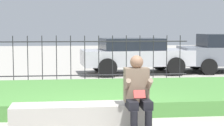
{
  "coord_description": "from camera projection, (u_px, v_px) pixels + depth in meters",
  "views": [
    {
      "loc": [
        -0.5,
        -5.98,
        1.66
      ],
      "look_at": [
        0.57,
        2.97,
        0.83
      ],
      "focal_mm": 60.0,
      "sensor_mm": 36.0,
      "label": 1
    }
  ],
  "objects": [
    {
      "name": "person_seated_reader",
      "position": [
        138.0,
        92.0,
        5.84
      ],
      "size": [
        0.42,
        0.73,
        1.24
      ],
      "color": "black",
      "rests_on": "ground_plane"
    },
    {
      "name": "stone_bench",
      "position": [
        81.0,
        119.0,
        6.08
      ],
      "size": [
        2.23,
        0.53,
        0.44
      ],
      "color": "#ADA89E",
      "rests_on": "ground_plane"
    },
    {
      "name": "grass_berm",
      "position": [
        90.0,
        95.0,
        8.49
      ],
      "size": [
        8.13,
        3.41,
        0.29
      ],
      "color": "#4C893D",
      "rests_on": "ground_plane"
    },
    {
      "name": "car_parked_center",
      "position": [
        135.0,
        54.0,
        13.7
      ],
      "size": [
        4.05,
        2.17,
        1.3
      ],
      "rotation": [
        0.0,
        0.0,
        0.07
      ],
      "color": "#B7B7BC",
      "rests_on": "ground_plane"
    },
    {
      "name": "iron_fence",
      "position": [
        85.0,
        59.0,
        10.92
      ],
      "size": [
        6.13,
        0.03,
        1.45
      ],
      "color": "#232326",
      "rests_on": "ground_plane"
    }
  ]
}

